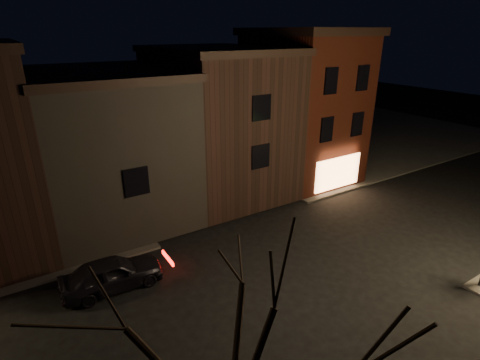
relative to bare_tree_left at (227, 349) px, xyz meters
name	(u,v)px	position (x,y,z in m)	size (l,w,h in m)	color
ground	(299,266)	(8.00, 7.00, -5.43)	(120.00, 120.00, 0.00)	black
sidewalk_far_right	(318,127)	(28.00, 27.00, -5.37)	(30.00, 30.00, 0.12)	#2D2B28
corner_building	(302,105)	(16.00, 16.47, -0.03)	(6.50, 8.50, 10.50)	#3E140B
row_building_a	(217,121)	(9.50, 17.50, -0.60)	(7.30, 10.30, 9.40)	black
row_building_b	(108,144)	(2.25, 17.50, -1.10)	(7.80, 10.30, 8.40)	black
bare_tree_left	(227,349)	(0.00, 0.00, 0.00)	(5.60, 5.60, 7.50)	black
parked_car_a	(112,274)	(0.12, 10.11, -4.71)	(1.71, 4.26, 1.45)	black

